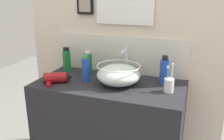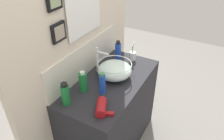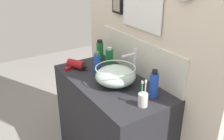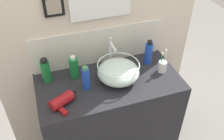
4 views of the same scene
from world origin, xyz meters
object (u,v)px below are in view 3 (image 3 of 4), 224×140
Objects in this scene: lotion_bottle at (109,58)px; faucet at (133,62)px; soap_dispenser at (154,85)px; spray_bottle at (100,51)px; glass_bowl_sink at (115,76)px; toothbrush_cup at (143,99)px; hair_drier at (77,65)px; shampoo_bottle at (97,63)px.

faucet is at bearing 6.37° from lotion_bottle.
faucet is 1.24× the size of soap_dispenser.
glass_bowl_sink is at bearing -17.39° from spray_bottle.
faucet is at bearing 1.58° from spray_bottle.
spray_bottle is at bearing 174.41° from lotion_bottle.
lotion_bottle is at bearing -5.59° from spray_bottle.
soap_dispenser is at bearing -8.68° from faucet.
toothbrush_cup is at bearing -2.17° from glass_bowl_sink.
spray_bottle is at bearing 105.27° from hair_drier.
shampoo_bottle is (0.18, 0.10, 0.05)m from hair_drier.
hair_drier is (-0.42, -0.11, -0.04)m from glass_bowl_sink.
lotion_bottle is at bearing 155.42° from glass_bowl_sink.
lotion_bottle reaches higher than hair_drier.
shampoo_bottle is at bearing 29.45° from hair_drier.
shampoo_bottle is 0.16m from lotion_bottle.
spray_bottle is (-0.84, 0.17, 0.04)m from toothbrush_cup.
faucet reaches higher than shampoo_bottle.
soap_dispenser reaches higher than toothbrush_cup.
faucet is at bearing 90.00° from glass_bowl_sink.
lotion_bottle is at bearing 63.58° from hair_drier.
glass_bowl_sink is 0.18m from faucet.
soap_dispenser reaches higher than shampoo_bottle.
hair_drier is 0.75m from soap_dispenser.
glass_bowl_sink is 1.65× the size of lotion_bottle.
hair_drier is at bearing -161.56° from soap_dispenser.
soap_dispenser is (0.29, -0.04, -0.05)m from faucet.
faucet is at bearing 33.99° from hair_drier.
toothbrush_cup is 1.02× the size of shampoo_bottle.
glass_bowl_sink is 1.57× the size of spray_bottle.
spray_bottle is at bearing 162.61° from glass_bowl_sink.
soap_dispenser reaches higher than glass_bowl_sink.
spray_bottle is 0.95× the size of soap_dispenser.
spray_bottle reaches higher than lotion_bottle.
soap_dispenser is at bearing -2.28° from spray_bottle.
faucet reaches higher than spray_bottle.
faucet is 0.30m from lotion_bottle.
faucet is 1.33× the size of shampoo_bottle.
hair_drier is 0.77m from toothbrush_cup.
toothbrush_cup reaches higher than hair_drier.
toothbrush_cup reaches higher than lotion_bottle.
lotion_bottle is at bearing 108.99° from shampoo_bottle.
faucet is 0.30m from soap_dispenser.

